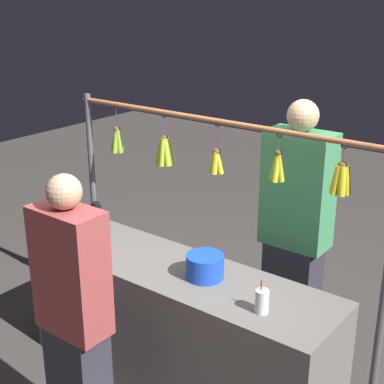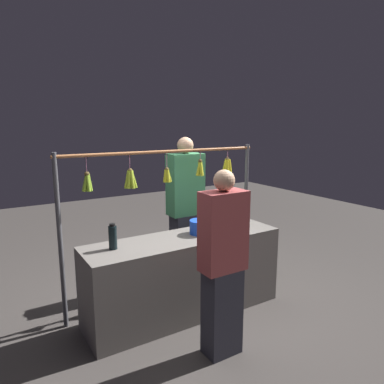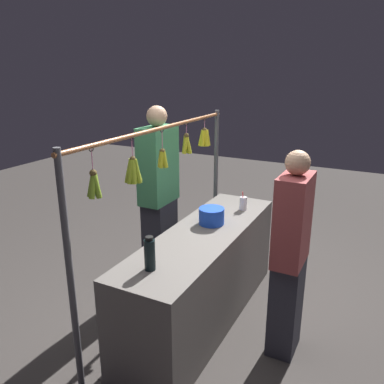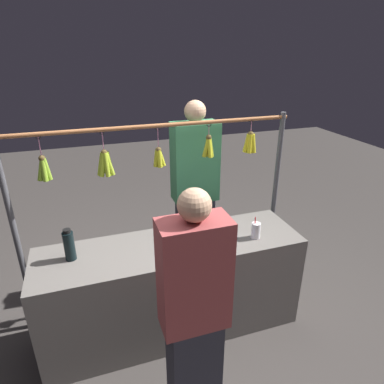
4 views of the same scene
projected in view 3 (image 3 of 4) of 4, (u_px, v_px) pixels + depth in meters
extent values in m
plane|color=#3D3835|center=(202.00, 317.00, 3.44)|extent=(12.00, 12.00, 0.00)
cube|color=#66605B|center=(203.00, 276.00, 3.31)|extent=(2.01, 0.56, 0.80)
cylinder|color=#4C4C51|center=(216.00, 187.00, 4.28)|extent=(0.04, 0.04, 1.66)
cylinder|color=#4C4C51|center=(71.00, 281.00, 2.42)|extent=(0.04, 0.04, 1.66)
cylinder|color=#9E6038|center=(161.00, 128.00, 3.11)|extent=(2.26, 0.03, 0.03)
torus|color=black|center=(205.00, 119.00, 3.79)|extent=(0.04, 0.01, 0.04)
cylinder|color=pink|center=(205.00, 125.00, 3.81)|extent=(0.01, 0.01, 0.11)
sphere|color=brown|center=(205.00, 130.00, 3.83)|extent=(0.05, 0.05, 0.05)
cylinder|color=gold|center=(203.00, 138.00, 3.83)|extent=(0.07, 0.04, 0.16)
cylinder|color=gold|center=(206.00, 138.00, 3.83)|extent=(0.05, 0.06, 0.16)
cylinder|color=gold|center=(207.00, 138.00, 3.85)|extent=(0.05, 0.06, 0.16)
cylinder|color=gold|center=(205.00, 138.00, 3.87)|extent=(0.06, 0.04, 0.16)
cylinder|color=gold|center=(203.00, 138.00, 3.87)|extent=(0.05, 0.06, 0.16)
cylinder|color=gold|center=(202.00, 138.00, 3.85)|extent=(0.06, 0.07, 0.16)
torus|color=black|center=(186.00, 124.00, 3.47)|extent=(0.04, 0.02, 0.04)
cylinder|color=pink|center=(186.00, 130.00, 3.49)|extent=(0.01, 0.01, 0.10)
sphere|color=brown|center=(186.00, 135.00, 3.51)|extent=(0.04, 0.04, 0.04)
cylinder|color=gold|center=(185.00, 145.00, 3.52)|extent=(0.07, 0.04, 0.17)
cylinder|color=gold|center=(188.00, 145.00, 3.53)|extent=(0.04, 0.07, 0.17)
cylinder|color=gold|center=(187.00, 144.00, 3.54)|extent=(0.06, 0.03, 0.17)
cylinder|color=gold|center=(185.00, 144.00, 3.54)|extent=(0.04, 0.05, 0.17)
torus|color=black|center=(162.00, 130.00, 3.12)|extent=(0.04, 0.01, 0.04)
cylinder|color=pink|center=(162.00, 141.00, 3.15)|extent=(0.01, 0.01, 0.17)
sphere|color=brown|center=(162.00, 151.00, 3.17)|extent=(0.05, 0.05, 0.05)
cylinder|color=gold|center=(161.00, 160.00, 3.18)|extent=(0.06, 0.04, 0.14)
cylinder|color=gold|center=(165.00, 160.00, 3.19)|extent=(0.04, 0.06, 0.14)
cylinder|color=gold|center=(164.00, 159.00, 3.21)|extent=(0.07, 0.04, 0.14)
cylinder|color=gold|center=(161.00, 159.00, 3.20)|extent=(0.04, 0.06, 0.14)
torus|color=black|center=(132.00, 138.00, 2.78)|extent=(0.04, 0.01, 0.04)
cylinder|color=pink|center=(132.00, 149.00, 2.80)|extent=(0.01, 0.01, 0.15)
sphere|color=brown|center=(133.00, 159.00, 2.82)|extent=(0.05, 0.05, 0.05)
cylinder|color=#96AF27|center=(131.00, 172.00, 2.82)|extent=(0.07, 0.04, 0.18)
cylinder|color=#96AF27|center=(134.00, 172.00, 2.82)|extent=(0.07, 0.06, 0.18)
cylinder|color=#96AF27|center=(137.00, 171.00, 2.84)|extent=(0.04, 0.07, 0.18)
cylinder|color=#96AF27|center=(137.00, 170.00, 2.87)|extent=(0.07, 0.05, 0.18)
cylinder|color=#96AF27|center=(134.00, 170.00, 2.88)|extent=(0.06, 0.04, 0.18)
cylinder|color=#96AF27|center=(130.00, 170.00, 2.87)|extent=(0.04, 0.06, 0.18)
cylinder|color=#96AF27|center=(129.00, 171.00, 2.85)|extent=(0.06, 0.07, 0.18)
torus|color=black|center=(91.00, 149.00, 2.42)|extent=(0.04, 0.01, 0.04)
cylinder|color=pink|center=(92.00, 161.00, 2.44)|extent=(0.01, 0.01, 0.15)
sphere|color=brown|center=(93.00, 173.00, 2.46)|extent=(0.05, 0.05, 0.05)
cylinder|color=#7EA82A|center=(93.00, 186.00, 2.47)|extent=(0.08, 0.04, 0.17)
cylinder|color=#7EA82A|center=(96.00, 186.00, 2.48)|extent=(0.04, 0.07, 0.17)
cylinder|color=#7EA82A|center=(96.00, 185.00, 2.50)|extent=(0.06, 0.04, 0.17)
cylinder|color=#7EA82A|center=(92.00, 185.00, 2.49)|extent=(0.04, 0.08, 0.17)
cylinder|color=black|center=(150.00, 255.00, 2.57)|extent=(0.07, 0.07, 0.21)
cylinder|color=black|center=(149.00, 238.00, 2.54)|extent=(0.05, 0.05, 0.02)
cylinder|color=blue|center=(212.00, 216.00, 3.34)|extent=(0.22, 0.22, 0.14)
cylinder|color=silver|center=(243.00, 203.00, 3.67)|extent=(0.07, 0.07, 0.13)
cylinder|color=red|center=(243.00, 201.00, 3.65)|extent=(0.01, 0.02, 0.18)
cube|color=#2D2D38|center=(160.00, 241.00, 3.95)|extent=(0.33, 0.23, 0.83)
cube|color=#3F8C59|center=(158.00, 165.00, 3.72)|extent=(0.42, 0.23, 0.73)
sphere|color=tan|center=(157.00, 116.00, 3.58)|extent=(0.19, 0.19, 0.19)
cube|color=#2D2D38|center=(286.00, 306.00, 2.95)|extent=(0.30, 0.20, 0.74)
cube|color=#993F3F|center=(293.00, 220.00, 2.74)|extent=(0.37, 0.20, 0.65)
sphere|color=tan|center=(298.00, 163.00, 2.61)|extent=(0.17, 0.17, 0.17)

